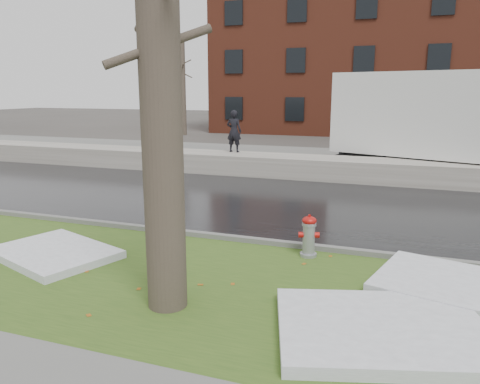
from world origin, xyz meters
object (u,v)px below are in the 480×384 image
(worker, at_px, (234,131))
(box_truck, at_px, (456,123))
(tree, at_px, (159,52))
(fire_hydrant, at_px, (309,234))

(worker, bearing_deg, box_truck, -170.71)
(tree, relative_size, worker, 4.38)
(fire_hydrant, height_order, box_truck, box_truck)
(box_truck, bearing_deg, fire_hydrant, -90.03)
(fire_hydrant, distance_m, tree, 4.36)
(fire_hydrant, bearing_deg, box_truck, 55.78)
(tree, xyz_separation_m, worker, (-3.13, 11.15, -2.00))
(tree, height_order, worker, tree)
(box_truck, bearing_deg, tree, -92.58)
(tree, distance_m, worker, 11.76)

